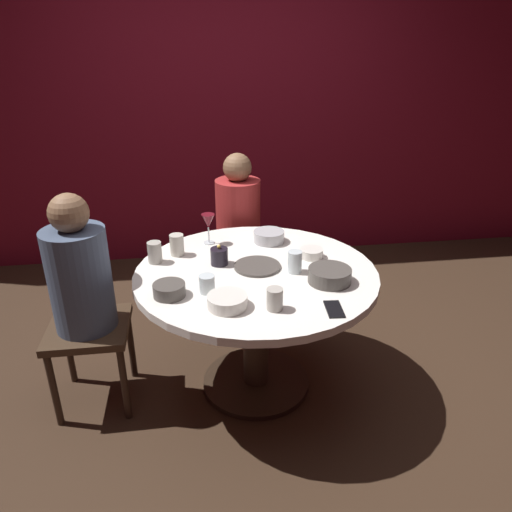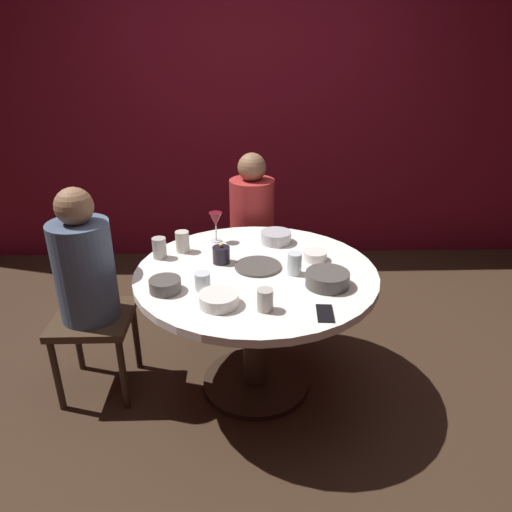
# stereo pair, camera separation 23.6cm
# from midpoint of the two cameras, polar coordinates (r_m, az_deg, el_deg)

# --- Properties ---
(ground_plane) EXTENTS (8.00, 8.00, 0.00)m
(ground_plane) POSITION_cam_midpoint_polar(r_m,az_deg,el_deg) (2.82, -2.49, -15.05)
(ground_plane) COLOR #382619
(back_wall) EXTENTS (6.00, 0.10, 2.60)m
(back_wall) POSITION_cam_midpoint_polar(r_m,az_deg,el_deg) (4.07, -5.61, 17.53)
(back_wall) COLOR maroon
(back_wall) RESTS_ON ground
(dining_table) EXTENTS (1.24, 1.24, 0.72)m
(dining_table) POSITION_cam_midpoint_polar(r_m,az_deg,el_deg) (2.50, -2.72, -5.15)
(dining_table) COLOR white
(dining_table) RESTS_ON ground
(seated_diner_left) EXTENTS (0.40, 0.40, 1.17)m
(seated_diner_left) POSITION_cam_midpoint_polar(r_m,az_deg,el_deg) (2.51, -22.86, -2.97)
(seated_diner_left) COLOR #3F2D1E
(seated_diner_left) RESTS_ON ground
(seated_diner_back) EXTENTS (0.40, 0.40, 1.13)m
(seated_diner_back) POSITION_cam_midpoint_polar(r_m,az_deg,el_deg) (3.22, -4.26, 4.68)
(seated_diner_back) COLOR #3F2D1E
(seated_diner_back) RESTS_ON ground
(candle_holder) EXTENTS (0.09, 0.09, 0.11)m
(candle_holder) POSITION_cam_midpoint_polar(r_m,az_deg,el_deg) (2.48, -7.15, -0.10)
(candle_holder) COLOR black
(candle_holder) RESTS_ON dining_table
(wine_glass) EXTENTS (0.08, 0.08, 0.18)m
(wine_glass) POSITION_cam_midpoint_polar(r_m,az_deg,el_deg) (2.72, -8.24, 3.98)
(wine_glass) COLOR silver
(wine_glass) RESTS_ON dining_table
(dinner_plate) EXTENTS (0.24, 0.24, 0.01)m
(dinner_plate) POSITION_cam_midpoint_polar(r_m,az_deg,el_deg) (2.45, -2.61, -1.30)
(dinner_plate) COLOR #4C4742
(dinner_plate) RESTS_ON dining_table
(cell_phone) EXTENTS (0.08, 0.15, 0.01)m
(cell_phone) POSITION_cam_midpoint_polar(r_m,az_deg,el_deg) (2.09, 6.14, -6.44)
(cell_phone) COLOR black
(cell_phone) RESTS_ON dining_table
(bowl_serving_large) EXTENTS (0.18, 0.18, 0.07)m
(bowl_serving_large) POSITION_cam_midpoint_polar(r_m,az_deg,el_deg) (2.74, -0.90, 2.31)
(bowl_serving_large) COLOR #B7B7BC
(bowl_serving_large) RESTS_ON dining_table
(bowl_salad_center) EXTENTS (0.18, 0.18, 0.06)m
(bowl_salad_center) POSITION_cam_midpoint_polar(r_m,az_deg,el_deg) (2.10, -6.70, -5.49)
(bowl_salad_center) COLOR silver
(bowl_salad_center) RESTS_ON dining_table
(bowl_small_white) EXTENTS (0.15, 0.15, 0.06)m
(bowl_small_white) POSITION_cam_midpoint_polar(r_m,az_deg,el_deg) (2.23, -13.37, -4.04)
(bowl_small_white) COLOR #4C4742
(bowl_small_white) RESTS_ON dining_table
(bowl_sauce_side) EXTENTS (0.12, 0.12, 0.05)m
(bowl_sauce_side) POSITION_cam_midpoint_polar(r_m,az_deg,el_deg) (2.56, 4.05, 0.28)
(bowl_sauce_side) COLOR silver
(bowl_sauce_side) RESTS_ON dining_table
(bowl_rice_portion) EXTENTS (0.21, 0.21, 0.07)m
(bowl_rice_portion) POSITION_cam_midpoint_polar(r_m,az_deg,el_deg) (2.30, 5.93, -2.39)
(bowl_rice_portion) COLOR #4C4742
(bowl_rice_portion) RESTS_ON dining_table
(cup_near_candle) EXTENTS (0.07, 0.07, 0.10)m
(cup_near_candle) POSITION_cam_midpoint_polar(r_m,az_deg,el_deg) (2.06, -1.04, -5.27)
(cup_near_candle) COLOR #B2ADA3
(cup_near_candle) RESTS_ON dining_table
(cup_by_left_diner) EXTENTS (0.07, 0.07, 0.11)m
(cup_by_left_diner) POSITION_cam_midpoint_polar(r_m,az_deg,el_deg) (2.56, -14.64, 0.37)
(cup_by_left_diner) COLOR #B2ADA3
(cup_by_left_diner) RESTS_ON dining_table
(cup_by_right_diner) EXTENTS (0.08, 0.08, 0.12)m
(cup_by_right_diner) POSITION_cam_midpoint_polar(r_m,az_deg,el_deg) (2.62, -12.02, 1.25)
(cup_by_right_diner) COLOR beige
(cup_by_right_diner) RESTS_ON dining_table
(cup_center_front) EXTENTS (0.07, 0.07, 0.11)m
(cup_center_front) POSITION_cam_midpoint_polar(r_m,az_deg,el_deg) (2.38, 1.86, -0.77)
(cup_center_front) COLOR silver
(cup_center_front) RESTS_ON dining_table
(cup_far_edge) EXTENTS (0.07, 0.07, 0.09)m
(cup_far_edge) POSITION_cam_midpoint_polar(r_m,az_deg,el_deg) (2.22, -8.94, -3.41)
(cup_far_edge) COLOR silver
(cup_far_edge) RESTS_ON dining_table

